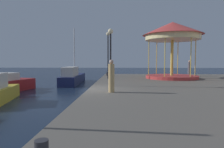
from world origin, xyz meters
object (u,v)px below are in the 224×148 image
Objects in this scene: sailboat_navy at (73,77)px; motorboat_red at (8,84)px; carousel at (172,36)px; lamp_post_mid_promenade at (108,47)px; bollard_north at (107,74)px; person_near_carousel at (189,69)px; lamp_post_near_edge at (111,47)px; person_mid_promenade at (111,77)px.

sailboat_navy is 6.99m from motorboat_red.
carousel reaches higher than lamp_post_mid_promenade.
lamp_post_mid_promenade reaches higher than bollard_north.
carousel is 5.53m from person_near_carousel.
lamp_post_near_edge is 5.63m from lamp_post_mid_promenade.
person_near_carousel is (8.79, 9.57, -1.90)m from lamp_post_near_edge.
carousel is at bearing 14.78° from motorboat_red.
person_mid_promenade is at bearing -124.84° from person_near_carousel.
carousel reaches higher than person_near_carousel.
motorboat_red is 10.43m from person_mid_promenade.
lamp_post_mid_promenade is 10.37m from person_near_carousel.
bollard_north is at bearing 153.61° from carousel.
sailboat_navy is 18.62× the size of bollard_north.
lamp_post_mid_promenade is 2.49× the size of person_mid_promenade.
bollard_north is at bearing 22.80° from sailboat_navy.
lamp_post_mid_promenade is 8.71m from person_mid_promenade.
lamp_post_mid_promenade is (4.16, -2.43, 3.19)m from sailboat_navy.
sailboat_navy is at bearing 120.25° from lamp_post_near_edge.
motorboat_red is 0.75× the size of carousel.
motorboat_red is (-4.12, -5.64, -0.11)m from sailboat_navy.
lamp_post_near_edge reaches higher than person_mid_promenade.
bollard_north is at bearing 95.24° from lamp_post_near_edge.
bollard_north is 12.48m from person_mid_promenade.
motorboat_red is 9.47m from lamp_post_mid_promenade.
lamp_post_near_edge is 10.00m from bollard_north.
motorboat_red is 0.97× the size of lamp_post_mid_promenade.
person_near_carousel is (9.67, -0.06, 0.67)m from bollard_north.
sailboat_navy is 9.72m from lamp_post_near_edge.
lamp_post_mid_promenade reaches higher than lamp_post_near_edge.
sailboat_navy is at bearing 114.22° from person_mid_promenade.
person_near_carousel is 1.00× the size of person_mid_promenade.
sailboat_navy is 1.62× the size of lamp_post_mid_promenade.
person_mid_promenade is at bearing -29.96° from motorboat_red.
person_near_carousel is at bearing -0.34° from bollard_north.
carousel is 8.72m from lamp_post_near_edge.
bollard_north is (-0.88, 9.62, -2.57)m from lamp_post_near_edge.
motorboat_red is 15.82m from carousel.
person_near_carousel is (17.59, 7.18, 1.06)m from motorboat_red.
lamp_post_near_edge is at bearing -59.75° from sailboat_navy.
bollard_north is at bearing 95.07° from lamp_post_mid_promenade.
carousel is 1.30× the size of lamp_post_mid_promenade.
lamp_post_mid_promenade is at bearing -30.35° from sailboat_navy.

